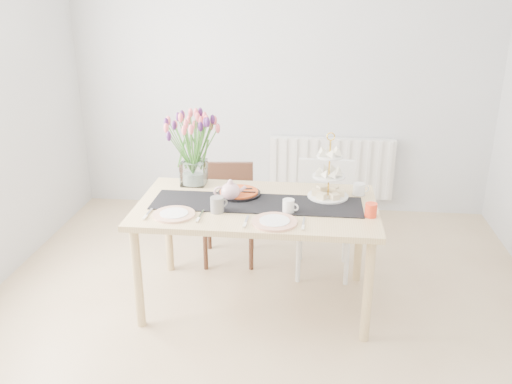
# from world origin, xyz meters

# --- Properties ---
(room_shell) EXTENTS (4.50, 4.50, 4.50)m
(room_shell) POSITION_xyz_m (0.00, 0.00, 1.30)
(room_shell) COLOR tan
(room_shell) RESTS_ON ground
(radiator) EXTENTS (1.20, 0.08, 0.60)m
(radiator) POSITION_xyz_m (0.50, 2.19, 0.45)
(radiator) COLOR white
(radiator) RESTS_ON room_shell
(dining_table) EXTENTS (1.60, 0.90, 0.75)m
(dining_table) POSITION_xyz_m (-0.05, 0.46, 0.67)
(dining_table) COLOR tan
(dining_table) RESTS_ON ground
(chair_brown) EXTENTS (0.43, 0.43, 0.78)m
(chair_brown) POSITION_xyz_m (-0.34, 1.14, 0.45)
(chair_brown) COLOR #381E14
(chair_brown) RESTS_ON ground
(chair_white) EXTENTS (0.43, 0.43, 0.86)m
(chair_white) POSITION_xyz_m (0.42, 1.02, 0.50)
(chair_white) COLOR white
(chair_white) RESTS_ON ground
(table_runner) EXTENTS (1.40, 0.35, 0.01)m
(table_runner) POSITION_xyz_m (-0.05, 0.46, 0.75)
(table_runner) COLOR black
(table_runner) RESTS_ON dining_table
(tulip_vase) EXTENTS (0.64, 0.64, 0.55)m
(tulip_vase) POSITION_xyz_m (-0.54, 0.80, 1.10)
(tulip_vase) COLOR silver
(tulip_vase) RESTS_ON dining_table
(cake_stand) EXTENTS (0.28, 0.28, 0.41)m
(cake_stand) POSITION_xyz_m (0.43, 0.62, 0.87)
(cake_stand) COLOR gold
(cake_stand) RESTS_ON dining_table
(teapot) EXTENTS (0.25, 0.22, 0.14)m
(teapot) POSITION_xyz_m (-0.23, 0.50, 0.82)
(teapot) COLOR silver
(teapot) RESTS_ON dining_table
(cream_jug) EXTENTS (0.09, 0.09, 0.08)m
(cream_jug) POSITION_xyz_m (0.64, 0.70, 0.79)
(cream_jug) COLOR white
(cream_jug) RESTS_ON dining_table
(tart_tin) EXTENTS (0.30, 0.30, 0.04)m
(tart_tin) POSITION_xyz_m (-0.18, 0.59, 0.77)
(tart_tin) COLOR black
(tart_tin) RESTS_ON dining_table
(mug_grey) EXTENTS (0.12, 0.12, 0.10)m
(mug_grey) POSITION_xyz_m (-0.28, 0.29, 0.80)
(mug_grey) COLOR slate
(mug_grey) RESTS_ON dining_table
(mug_white) EXTENTS (0.10, 0.10, 0.09)m
(mug_white) POSITION_xyz_m (0.17, 0.33, 0.80)
(mug_white) COLOR silver
(mug_white) RESTS_ON dining_table
(mug_orange) EXTENTS (0.11, 0.11, 0.09)m
(mug_orange) POSITION_xyz_m (0.69, 0.32, 0.79)
(mug_orange) COLOR #F13A1A
(mug_orange) RESTS_ON dining_table
(plate_left) EXTENTS (0.28, 0.28, 0.01)m
(plate_left) POSITION_xyz_m (-0.55, 0.21, 0.76)
(plate_left) COLOR silver
(plate_left) RESTS_ON dining_table
(plate_right) EXTENTS (0.30, 0.30, 0.01)m
(plate_right) POSITION_xyz_m (0.10, 0.16, 0.76)
(plate_right) COLOR silver
(plate_right) RESTS_ON dining_table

